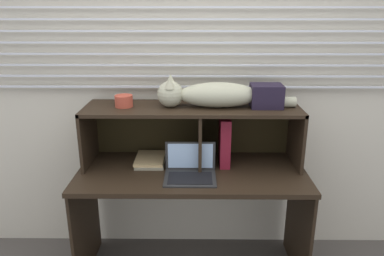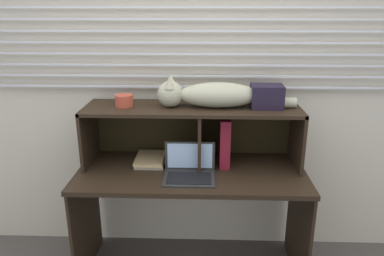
# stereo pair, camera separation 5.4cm
# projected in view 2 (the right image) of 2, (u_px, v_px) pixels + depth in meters

# --- Properties ---
(back_panel_with_blinds) EXTENTS (4.40, 0.08, 2.50)m
(back_panel_with_blinds) POSITION_uv_depth(u_px,v_px,m) (193.00, 80.00, 2.51)
(back_panel_with_blinds) COLOR beige
(back_panel_with_blinds) RESTS_ON ground
(desk) EXTENTS (1.43, 0.63, 0.75)m
(desk) POSITION_uv_depth(u_px,v_px,m) (191.00, 191.00, 2.38)
(desk) COLOR black
(desk) RESTS_ON ground
(hutch_shelf_unit) EXTENTS (1.36, 0.38, 0.38)m
(hutch_shelf_unit) POSITION_uv_depth(u_px,v_px,m) (193.00, 121.00, 2.39)
(hutch_shelf_unit) COLOR black
(hutch_shelf_unit) RESTS_ON desk
(cat) EXTENTS (0.86, 0.19, 0.20)m
(cat) POSITION_uv_depth(u_px,v_px,m) (209.00, 95.00, 2.30)
(cat) COLOR #AFAF90
(cat) RESTS_ON hutch_shelf_unit
(laptop) EXTENTS (0.31, 0.24, 0.19)m
(laptop) POSITION_uv_depth(u_px,v_px,m) (189.00, 171.00, 2.24)
(laptop) COLOR #292929
(laptop) RESTS_ON desk
(binder_upright) EXTENTS (0.06, 0.22, 0.32)m
(binder_upright) POSITION_uv_depth(u_px,v_px,m) (224.00, 140.00, 2.39)
(binder_upright) COLOR maroon
(binder_upright) RESTS_ON desk
(book_stack) EXTENTS (0.19, 0.26, 0.04)m
(book_stack) POSITION_uv_depth(u_px,v_px,m) (151.00, 159.00, 2.45)
(book_stack) COLOR gray
(book_stack) RESTS_ON desk
(small_basket) EXTENTS (0.11, 0.11, 0.07)m
(small_basket) POSITION_uv_depth(u_px,v_px,m) (124.00, 101.00, 2.33)
(small_basket) COLOR #B44431
(small_basket) RESTS_ON hutch_shelf_unit
(storage_box) EXTENTS (0.20, 0.16, 0.14)m
(storage_box) POSITION_uv_depth(u_px,v_px,m) (267.00, 96.00, 2.29)
(storage_box) COLOR black
(storage_box) RESTS_ON hutch_shelf_unit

